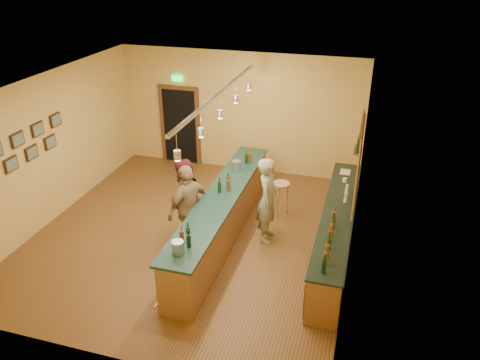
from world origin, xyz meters
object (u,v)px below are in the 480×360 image
(tasting_bar, at_px, (222,214))
(bartender, at_px, (268,200))
(customer_a, at_px, (184,201))
(bar_stool, at_px, (281,189))
(back_counter, at_px, (336,231))
(customer_b, at_px, (189,207))

(tasting_bar, distance_m, bartender, 0.99)
(customer_a, bearing_deg, bar_stool, 126.68)
(bartender, height_order, customer_a, bartender)
(back_counter, bearing_deg, bartender, 175.84)
(bartender, height_order, customer_b, bartender)
(customer_a, bearing_deg, back_counter, 91.75)
(customer_a, bearing_deg, tasting_bar, 98.11)
(back_counter, height_order, customer_a, customer_a)
(customer_a, relative_size, customer_b, 0.98)
(tasting_bar, bearing_deg, customer_a, -167.08)
(customer_a, height_order, bar_stool, customer_a)
(tasting_bar, xyz_separation_m, bar_stool, (0.96, 1.34, 0.05))
(back_counter, xyz_separation_m, tasting_bar, (-2.32, -0.18, 0.12))
(customer_a, bearing_deg, customer_b, 32.99)
(tasting_bar, distance_m, customer_a, 0.81)
(tasting_bar, bearing_deg, back_counter, 4.47)
(customer_b, bearing_deg, back_counter, 125.14)
(tasting_bar, xyz_separation_m, customer_b, (-0.55, -0.42, 0.30))
(back_counter, xyz_separation_m, bartender, (-1.42, 0.10, 0.43))
(customer_a, height_order, customer_b, customer_b)
(bar_stool, bearing_deg, back_counter, -40.40)
(back_counter, bearing_deg, tasting_bar, -175.53)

